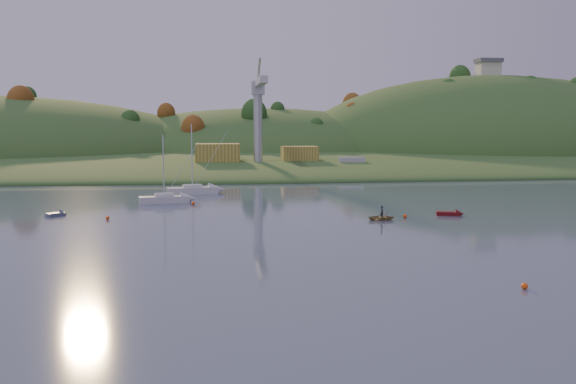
{
  "coord_description": "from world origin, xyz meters",
  "views": [
    {
      "loc": [
        -10.32,
        -39.01,
        12.39
      ],
      "look_at": [
        -1.19,
        34.2,
        4.42
      ],
      "focal_mm": 40.0,
      "sensor_mm": 36.0,
      "label": 1
    }
  ],
  "objects": [
    {
      "name": "buoy_3",
      "position": [
        -12.67,
        58.48,
        0.25
      ],
      "size": [
        0.5,
        0.5,
        0.5
      ],
      "primitive_type": "sphere",
      "color": "#FF4F0D",
      "rests_on": "ground"
    },
    {
      "name": "wharf",
      "position": [
        5.0,
        122.0,
        1.2
      ],
      "size": [
        42.0,
        16.0,
        2.4
      ],
      "primitive_type": "cube",
      "color": "slate",
      "rests_on": "ground"
    },
    {
      "name": "red_tender",
      "position": [
        22.28,
        42.8,
        0.26
      ],
      "size": [
        3.84,
        2.16,
        1.24
      ],
      "rotation": [
        0.0,
        0.0,
        -0.27
      ],
      "color": "#540C0D",
      "rests_on": "ground"
    },
    {
      "name": "hill_center",
      "position": [
        10.0,
        210.0,
        0.0
      ],
      "size": [
        140.0,
        120.0,
        36.0
      ],
      "primitive_type": "ellipsoid",
      "color": "#304F1F",
      "rests_on": "ground"
    },
    {
      "name": "dock_crane",
      "position": [
        2.0,
        118.39,
        17.17
      ],
      "size": [
        3.2,
        28.0,
        20.3
      ],
      "color": "#B7B7BC",
      "rests_on": "wharf"
    },
    {
      "name": "shed_east",
      "position": [
        13.0,
        124.0,
        4.4
      ],
      "size": [
        9.0,
        7.0,
        4.0
      ],
      "primitive_type": "cube",
      "color": "olive",
      "rests_on": "wharf"
    },
    {
      "name": "hilltop_house",
      "position": [
        95.0,
        195.0,
        33.4
      ],
      "size": [
        9.0,
        7.0,
        6.45
      ],
      "color": "beige",
      "rests_on": "hill_right"
    },
    {
      "name": "shore_slope",
      "position": [
        0.0,
        165.0,
        0.0
      ],
      "size": [
        640.0,
        150.0,
        7.0
      ],
      "primitive_type": "ellipsoid",
      "color": "#304F1F",
      "rests_on": "ground"
    },
    {
      "name": "ground",
      "position": [
        0.0,
        0.0,
        0.0
      ],
      "size": [
        500.0,
        500.0,
        0.0
      ],
      "primitive_type": "plane",
      "color": "#3A4A60",
      "rests_on": "ground"
    },
    {
      "name": "hill_right",
      "position": [
        95.0,
        195.0,
        0.0
      ],
      "size": [
        150.0,
        130.0,
        60.0
      ],
      "primitive_type": "ellipsoid",
      "color": "#304F1F",
      "rests_on": "ground"
    },
    {
      "name": "buoy_1",
      "position": [
        15.17,
        41.58,
        0.25
      ],
      "size": [
        0.5,
        0.5,
        0.5
      ],
      "primitive_type": "sphere",
      "color": "#FF4F0D",
      "rests_on": "ground"
    },
    {
      "name": "hillside_trees",
      "position": [
        0.0,
        185.0,
        0.0
      ],
      "size": [
        280.0,
        50.0,
        32.0
      ],
      "primitive_type": null,
      "color": "#264819",
      "rests_on": "ground"
    },
    {
      "name": "buoy_2",
      "position": [
        -23.26,
        44.64,
        0.25
      ],
      "size": [
        0.5,
        0.5,
        0.5
      ],
      "primitive_type": "sphere",
      "color": "#FF4F0D",
      "rests_on": "ground"
    },
    {
      "name": "canoe",
      "position": [
        11.65,
        40.05,
        0.34
      ],
      "size": [
        3.32,
        2.37,
        0.69
      ],
      "primitive_type": "imported",
      "rotation": [
        0.0,
        0.0,
        1.57
      ],
      "color": "#948151",
      "rests_on": "ground"
    },
    {
      "name": "shed_west",
      "position": [
        -8.0,
        123.0,
        4.8
      ],
      "size": [
        11.0,
        8.0,
        4.8
      ],
      "primitive_type": "cube",
      "color": "olive",
      "rests_on": "wharf"
    },
    {
      "name": "buoy_0",
      "position": [
        13.06,
        5.31,
        0.25
      ],
      "size": [
        0.5,
        0.5,
        0.5
      ],
      "primitive_type": "sphere",
      "color": "#FF4F0D",
      "rests_on": "ground"
    },
    {
      "name": "paddler",
      "position": [
        11.65,
        40.05,
        0.79
      ],
      "size": [
        0.38,
        0.58,
        1.59
      ],
      "primitive_type": "imported",
      "rotation": [
        0.0,
        0.0,
        1.57
      ],
      "color": "black",
      "rests_on": "ground"
    },
    {
      "name": "sailboat_far",
      "position": [
        -13.13,
        73.46,
        0.78
      ],
      "size": [
        9.1,
        4.2,
        12.17
      ],
      "rotation": [
        0.0,
        0.0,
        0.19
      ],
      "color": "silver",
      "rests_on": "ground"
    },
    {
      "name": "sailboat_near",
      "position": [
        -17.21,
        61.46,
        0.7
      ],
      "size": [
        7.86,
        3.41,
        10.55
      ],
      "rotation": [
        0.0,
        0.0,
        0.15
      ],
      "color": "silver",
      "rests_on": "ground"
    },
    {
      "name": "work_vessel",
      "position": [
        25.14,
        118.0,
        1.39
      ],
      "size": [
        15.32,
        6.01,
        3.89
      ],
      "rotation": [
        0.0,
        0.0,
        -0.04
      ],
      "color": "slate",
      "rests_on": "ground"
    },
    {
      "name": "grey_dinghy",
      "position": [
        -30.28,
        49.35,
        0.22
      ],
      "size": [
        2.83,
        2.81,
        1.09
      ],
      "rotation": [
        0.0,
        0.0,
        0.78
      ],
      "color": "#535B6D",
      "rests_on": "ground"
    },
    {
      "name": "far_shore",
      "position": [
        0.0,
        230.0,
        0.0
      ],
      "size": [
        620.0,
        220.0,
        1.5
      ],
      "primitive_type": "cube",
      "color": "#304F1F",
      "rests_on": "ground"
    }
  ]
}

